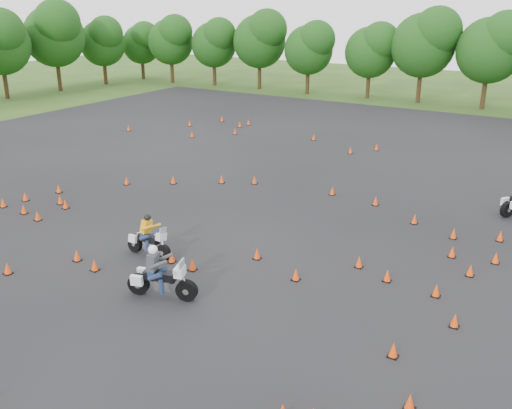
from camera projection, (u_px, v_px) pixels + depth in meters
The scene contains 6 objects.
ground at pixel (203, 263), 22.50m from camera, with size 140.00×140.00×0.00m, color #2D5119.
asphalt_pad at pixel (278, 216), 27.31m from camera, with size 62.00×62.00×0.00m, color black.
treeline at pixel (460, 65), 47.66m from camera, with size 87.21×32.37×10.26m.
traffic_cones at pixel (275, 213), 27.02m from camera, with size 36.46×32.93×0.45m.
rider_grey at pixel (162, 271), 19.57m from camera, with size 2.57×0.79×1.99m, color #3C3E43, non-canonical shape.
rider_yellow at pixel (147, 237), 22.71m from camera, with size 2.23×0.68×1.72m, color orange, non-canonical shape.
Camera 1 is at (12.36, -16.32, 9.83)m, focal length 40.00 mm.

